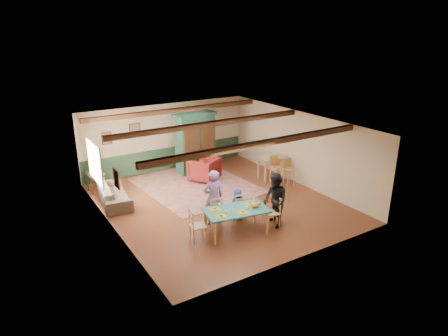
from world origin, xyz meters
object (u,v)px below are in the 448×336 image
dining_chair_end_left (198,225)px  bar_stool_right (289,173)px  end_table (96,182)px  bar_stool_left (276,171)px  armchair (204,169)px  counter_table (272,168)px  person_child (238,204)px  table_lamp (94,165)px  sofa (114,194)px  dining_chair_end_right (272,212)px  person_man (213,198)px  person_woman (275,201)px  dining_table (236,221)px  cat (255,205)px  dining_chair_far_right (239,206)px  dining_chair_far_left (214,210)px  armoire (195,143)px

dining_chair_end_left → bar_stool_right: bar_stool_right is taller
end_table → bar_stool_left: size_ratio=0.61×
armchair → counter_table: 2.61m
person_child → table_lamp: (-3.05, 4.51, 0.48)m
bar_stool_right → sofa: bearing=168.1°
sofa → counter_table: size_ratio=2.02×
dining_chair_end_right → bar_stool_right: size_ratio=0.91×
bar_stool_left → person_child: bearing=-143.0°
counter_table → bar_stool_left: bearing=-116.1°
person_child → dining_chair_end_left: bearing=27.3°
person_child → sofa: (-2.82, 3.20, -0.18)m
end_table → counter_table: size_ratio=0.62×
person_man → table_lamp: bearing=-52.2°
person_woman → table_lamp: bearing=-135.3°
dining_table → cat: bearing=-20.5°
dining_chair_far_right → sofa: size_ratio=0.43×
dining_chair_far_left → person_man: size_ratio=0.55×
armoire → counter_table: bearing=-53.9°
dining_table → dining_chair_far_left: (-0.26, 0.76, 0.10)m
cat → armchair: bearing=90.2°
person_man → bar_stool_left: size_ratio=1.55×
dining_table → sofa: size_ratio=0.81×
armoire → armchair: armoire is taller
dining_chair_end_right → bar_stool_right: bar_stool_right is taller
person_man → counter_table: 4.32m
sofa → dining_table: bearing=-143.0°
dining_chair_end_right → table_lamp: table_lamp is taller
person_man → person_child: 0.86m
person_woman → person_man: bearing=-115.9°
person_child → cat: (-0.01, -0.89, 0.33)m
person_child → dining_table: bearing=63.4°
person_woman → bar_stool_left: bearing=150.8°
dining_chair_far_left → table_lamp: size_ratio=1.53×
end_table → bar_stool_right: bearing=-27.5°
table_lamp → bar_stool_left: bearing=-26.4°
person_child → cat: bearing=99.5°
end_table → counter_table: counter_table is taller
cat → end_table: bearing=129.6°
dining_chair_end_left → cat: (1.62, -0.39, 0.36)m
dining_chair_far_left → armoire: (1.75, 4.44, 0.73)m
dining_table → end_table: dining_table is taller
dining_chair_far_left → bar_stool_right: bearing=-152.3°
person_man → armchair: 3.64m
dining_chair_end_left → bar_stool_right: 5.08m
dining_chair_far_left → armchair: dining_chair_far_left is taller
person_woman → person_child: person_woman is taller
dining_table → dining_chair_far_right: bearing=50.8°
dining_chair_far_right → end_table: bearing=-46.3°
cat → table_lamp: (-3.04, 5.40, 0.15)m
end_table → sofa: bearing=-79.8°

